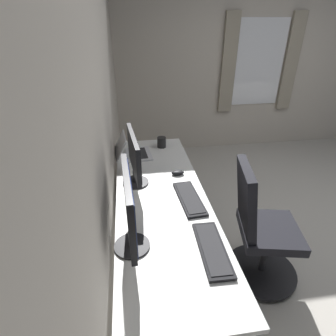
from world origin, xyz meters
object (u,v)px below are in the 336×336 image
(keyboard_spare, at_px, (189,198))
(mouse_main, at_px, (178,173))
(monitor_secondary, at_px, (129,209))
(coffee_mug, at_px, (162,142))
(keyboard_main, at_px, (212,249))
(monitor_primary, at_px, (134,156))
(laptop_leftmost, at_px, (131,151))
(drawer_pedestal, at_px, (157,226))
(office_chair, at_px, (259,231))

(keyboard_spare, bearing_deg, mouse_main, 2.95)
(monitor_secondary, xyz_separation_m, coffee_mug, (1.31, -0.33, -0.21))
(mouse_main, bearing_deg, keyboard_spare, -177.05)
(monitor_secondary, relative_size, keyboard_main, 1.15)
(monitor_secondary, distance_m, keyboard_spare, 0.62)
(monitor_primary, xyz_separation_m, laptop_leftmost, (0.49, 0.02, -0.18))
(monitor_secondary, distance_m, coffee_mug, 1.37)
(laptop_leftmost, bearing_deg, coffee_mug, -62.68)
(laptop_leftmost, height_order, coffee_mug, laptop_leftmost)
(drawer_pedestal, xyz_separation_m, coffee_mug, (0.72, -0.14, 0.43))
(laptop_leftmost, bearing_deg, monitor_secondary, 178.50)
(drawer_pedestal, bearing_deg, coffee_mug, -10.77)
(drawer_pedestal, bearing_deg, mouse_main, -51.45)
(monitor_primary, bearing_deg, laptop_leftmost, 2.23)
(laptop_leftmost, bearing_deg, office_chair, -133.58)
(coffee_mug, bearing_deg, mouse_main, -173.80)
(drawer_pedestal, relative_size, keyboard_main, 1.64)
(monitor_primary, bearing_deg, keyboard_spare, -127.32)
(monitor_primary, xyz_separation_m, mouse_main, (0.08, -0.34, -0.21))
(keyboard_main, xyz_separation_m, keyboard_spare, (0.49, 0.02, 0.00))
(monitor_secondary, bearing_deg, keyboard_spare, -46.06)
(drawer_pedestal, height_order, laptop_leftmost, laptop_leftmost)
(monitor_secondary, relative_size, coffee_mug, 3.85)
(office_chair, bearing_deg, coffee_mug, 30.73)
(keyboard_main, bearing_deg, drawer_pedestal, 19.06)
(keyboard_main, bearing_deg, coffee_mug, 4.06)
(mouse_main, distance_m, office_chair, 0.77)
(drawer_pedestal, height_order, keyboard_main, keyboard_main)
(drawer_pedestal, relative_size, mouse_main, 6.68)
(laptop_leftmost, relative_size, keyboard_spare, 0.82)
(drawer_pedestal, distance_m, keyboard_main, 0.82)
(laptop_leftmost, distance_m, coffee_mug, 0.34)
(monitor_secondary, distance_m, laptop_leftmost, 1.18)
(drawer_pedestal, distance_m, monitor_primary, 0.64)
(keyboard_main, relative_size, keyboard_spare, 0.99)
(coffee_mug, distance_m, office_chair, 1.23)
(monitor_primary, relative_size, laptop_leftmost, 1.47)
(keyboard_spare, xyz_separation_m, coffee_mug, (0.92, 0.08, 0.04))
(keyboard_main, relative_size, office_chair, 0.44)
(office_chair, bearing_deg, keyboard_main, 127.68)
(keyboard_main, bearing_deg, laptop_leftmost, 17.75)
(monitor_secondary, relative_size, office_chair, 0.50)
(drawer_pedestal, height_order, coffee_mug, coffee_mug)
(laptop_leftmost, bearing_deg, keyboard_spare, -153.52)
(mouse_main, bearing_deg, keyboard_main, -177.38)
(monitor_secondary, height_order, mouse_main, monitor_secondary)
(drawer_pedestal, height_order, office_chair, office_chair)
(monitor_primary, height_order, keyboard_main, monitor_primary)
(laptop_leftmost, relative_size, coffee_mug, 2.80)
(monitor_secondary, bearing_deg, keyboard_main, -102.09)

